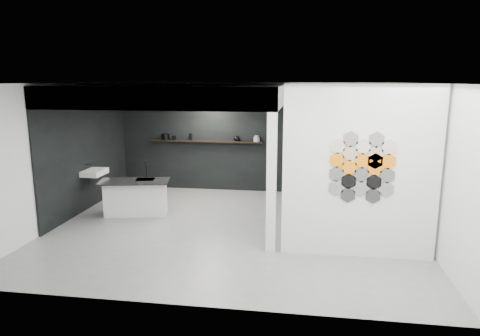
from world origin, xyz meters
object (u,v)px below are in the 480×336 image
partition_panel (359,173)px  wall_basin (94,172)px  kitchen_island (136,197)px  bottle_dark (191,137)px  glass_bowl (257,139)px  utensil_cup (174,138)px  glass_vase (257,138)px  kettle (237,138)px  stockpot (166,137)px

partition_panel → wall_basin: partition_panel is taller
wall_basin → kitchen_island: 1.15m
bottle_dark → glass_bowl: bearing=0.0°
partition_panel → utensil_cup: 5.75m
glass_vase → kettle: bearing=180.0°
stockpot → kitchen_island: bearing=-88.8°
glass_vase → kitchen_island: bearing=-135.6°
wall_basin → glass_bowl: size_ratio=3.76×
partition_panel → stockpot: (-4.48, 3.87, -0.00)m
stockpot → glass_vase: (2.40, 0.00, 0.00)m
partition_panel → glass_vase: size_ratio=17.72×
glass_bowl → partition_panel: bearing=-61.8°
kettle → glass_bowl: bearing=4.3°
kettle → utensil_cup: (-1.66, 0.00, -0.02)m
stockpot → bottle_dark: 0.67m
kitchen_island → glass_vase: bearing=32.7°
utensil_cup → kettle: bearing=0.0°
glass_vase → bottle_dark: (-1.73, 0.00, 0.01)m
wall_basin → kettle: size_ratio=3.66×
bottle_dark → partition_panel: bearing=-45.4°
kettle → wall_basin: bearing=-140.0°
bottle_dark → utensil_cup: bottle_dark is taller
stockpot → bottle_dark: bottle_dark is taller
kitchen_island → bottle_dark: bottle_dark is taller
kitchen_island → glass_bowl: 3.44m
wall_basin → utensil_cup: utensil_cup is taller
stockpot → glass_bowl: 2.40m
utensil_cup → wall_basin: bearing=-120.4°
partition_panel → utensil_cup: (-4.25, 3.87, -0.03)m
stockpot → wall_basin: bearing=-115.5°
partition_panel → stockpot: size_ratio=14.51×
kettle → glass_bowl: 0.52m
utensil_cup → glass_vase: bearing=0.0°
partition_panel → kitchen_island: partition_panel is taller
wall_basin → bottle_dark: 2.71m
wall_basin → glass_bowl: (3.39, 2.07, 0.53)m
wall_basin → kettle: 3.58m
stockpot → utensil_cup: (0.23, 0.00, -0.03)m
stockpot → utensil_cup: size_ratio=1.81×
partition_panel → kettle: partition_panel is taller
bottle_dark → utensil_cup: size_ratio=1.70×
kettle → bottle_dark: bearing=-175.7°
bottle_dark → stockpot: bearing=180.0°
bottle_dark → kitchen_island: bearing=-105.2°
kitchen_island → glass_bowl: size_ratio=9.74×
kettle → glass_vase: (0.52, 0.00, 0.01)m
kitchen_island → glass_vase: 3.45m
glass_bowl → glass_vase: bearing=180.0°
stockpot → kettle: size_ratio=1.18×
kitchen_island → partition_panel: bearing=-31.1°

